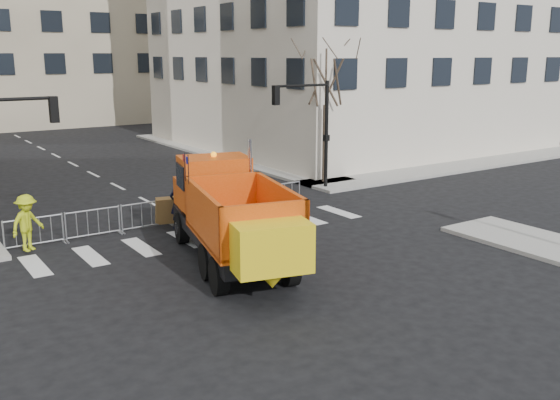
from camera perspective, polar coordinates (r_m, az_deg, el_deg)
ground at (r=19.34m, az=1.60°, el=-6.96°), size 120.00×120.00×0.00m
sidewalk_back at (r=26.39m, az=-9.16°, el=-1.41°), size 64.00×5.00×0.15m
traffic_light_right at (r=31.11m, az=4.26°, el=5.87°), size 0.18×0.18×5.40m
crowd_barriers at (r=25.18m, az=-9.88°, el=-1.04°), size 12.60×0.60×1.10m
street_tree at (r=32.21m, az=4.18°, el=8.00°), size 3.00×3.00×7.50m
plow_truck at (r=19.96m, az=-4.46°, el=-1.18°), size 4.96×10.30×3.87m
cop_a at (r=24.55m, az=-9.29°, el=-0.27°), size 0.80×0.59×2.03m
cop_b at (r=24.86m, az=-7.59°, el=0.01°), size 1.10×0.91×2.07m
cop_c at (r=25.59m, az=-4.45°, el=0.45°), size 1.30×0.98×2.05m
worker at (r=22.66m, az=-22.12°, el=-1.94°), size 1.45×1.25×1.94m
newspaper_box at (r=28.12m, az=-3.85°, el=0.95°), size 0.49×0.45×1.10m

